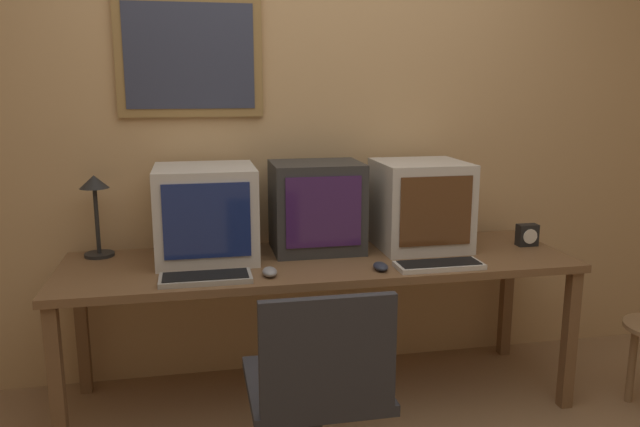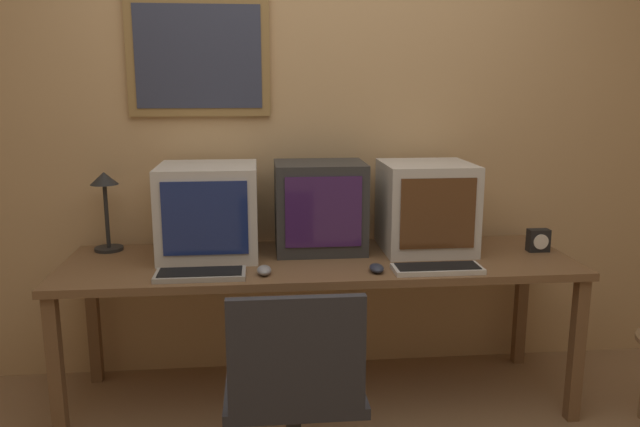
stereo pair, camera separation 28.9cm
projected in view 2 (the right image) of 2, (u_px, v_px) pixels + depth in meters
wall_back at (311, 128)px, 3.24m from camera, size 8.00×0.08×2.60m
desk at (320, 271)px, 2.95m from camera, size 2.38×0.71×0.72m
monitor_left at (209, 211)px, 2.97m from camera, size 0.46×0.44×0.44m
monitor_center at (320, 207)px, 3.06m from camera, size 0.44×0.35×0.44m
monitor_right at (426, 207)px, 3.07m from camera, size 0.43×0.43×0.43m
keyboard_main at (200, 274)px, 2.66m from camera, size 0.38×0.17×0.03m
keyboard_side at (437, 269)px, 2.74m from camera, size 0.39×0.15×0.03m
mouse_near_keyboard at (264, 270)px, 2.70m from camera, size 0.06×0.10×0.04m
mouse_far_corner at (377, 268)px, 2.73m from camera, size 0.06×0.10×0.03m
desk_clock at (538, 240)px, 3.06m from camera, size 0.10×0.06×0.11m
desk_lamp at (105, 196)px, 3.03m from camera, size 0.14×0.14×0.39m
office_chair at (294, 413)px, 2.21m from camera, size 0.51×0.51×0.88m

